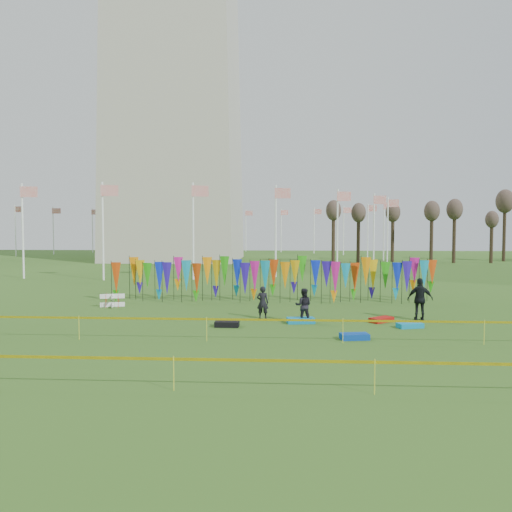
# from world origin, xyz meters

# --- Properties ---
(ground) EXTENTS (160.00, 160.00, 0.00)m
(ground) POSITION_xyz_m (0.00, 0.00, 0.00)
(ground) COLOR #2B5116
(ground) RESTS_ON ground
(flagpole_ring) EXTENTS (57.40, 56.16, 8.00)m
(flagpole_ring) POSITION_xyz_m (-14.00, 48.00, 4.00)
(flagpole_ring) COLOR white
(flagpole_ring) RESTS_ON ground
(banner_row) EXTENTS (18.64, 0.64, 2.43)m
(banner_row) POSITION_xyz_m (0.28, 8.70, 1.55)
(banner_row) COLOR black
(banner_row) RESTS_ON ground
(caution_tape_near) EXTENTS (26.00, 0.02, 0.90)m
(caution_tape_near) POSITION_xyz_m (-0.22, -1.71, 0.78)
(caution_tape_near) COLOR #FFE705
(caution_tape_near) RESTS_ON ground
(caution_tape_far) EXTENTS (26.00, 0.02, 0.90)m
(caution_tape_far) POSITION_xyz_m (-0.22, -7.40, 0.78)
(caution_tape_far) COLOR #FFE705
(caution_tape_far) RESTS_ON ground
(box_kite) EXTENTS (0.65, 0.65, 0.72)m
(box_kite) POSITION_xyz_m (-8.33, 6.08, 0.36)
(box_kite) COLOR red
(box_kite) RESTS_ON ground
(person_left) EXTENTS (0.58, 0.44, 1.51)m
(person_left) POSITION_xyz_m (-0.17, 3.08, 0.76)
(person_left) COLOR black
(person_left) RESTS_ON ground
(person_mid) EXTENTS (0.78, 0.52, 1.53)m
(person_mid) POSITION_xyz_m (1.68, 2.19, 0.77)
(person_mid) COLOR black
(person_mid) RESTS_ON ground
(person_right) EXTENTS (1.18, 0.75, 1.92)m
(person_right) POSITION_xyz_m (7.00, 3.15, 0.96)
(person_right) COLOR black
(person_right) RESTS_ON ground
(kite_bag_turquoise) EXTENTS (1.27, 0.77, 0.24)m
(kite_bag_turquoise) POSITION_xyz_m (1.55, 2.09, 0.12)
(kite_bag_turquoise) COLOR #0B7BAF
(kite_bag_turquoise) RESTS_ON ground
(kite_bag_blue) EXTENTS (1.12, 0.71, 0.22)m
(kite_bag_blue) POSITION_xyz_m (3.48, -1.07, 0.11)
(kite_bag_blue) COLOR #0A3EA8
(kite_bag_blue) RESTS_ON ground
(kite_bag_red) EXTENTS (1.21, 1.13, 0.21)m
(kite_bag_red) POSITION_xyz_m (5.16, 2.57, 0.10)
(kite_bag_red) COLOR #AA100B
(kite_bag_red) RESTS_ON ground
(kite_bag_black) EXTENTS (1.02, 0.60, 0.23)m
(kite_bag_black) POSITION_xyz_m (-1.60, 1.08, 0.12)
(kite_bag_black) COLOR black
(kite_bag_black) RESTS_ON ground
(kite_bag_teal) EXTENTS (1.15, 0.78, 0.20)m
(kite_bag_teal) POSITION_xyz_m (6.11, 1.31, 0.10)
(kite_bag_teal) COLOR #0D83B7
(kite_bag_teal) RESTS_ON ground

